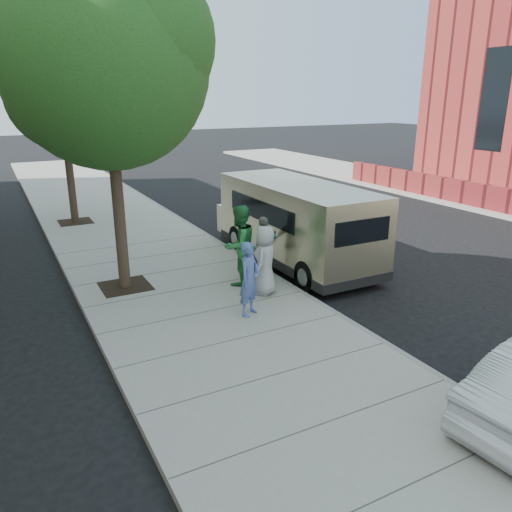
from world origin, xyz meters
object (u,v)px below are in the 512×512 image
object	(u,v)px
van	(294,221)
person_gray_shirt	(265,260)
tree_near	(108,57)
person_striped_polo	(264,246)
tree_far	(62,91)
parking_meter	(271,245)
person_green_shirt	(240,246)
person_officer	(249,279)

from	to	relation	value
van	person_gray_shirt	bearing A→B (deg)	-135.70
tree_near	person_striped_polo	size ratio (longest dim) A/B	4.68
tree_near	van	world-z (taller)	tree_near
tree_far	parking_meter	xyz separation A→B (m)	(3.50, -8.81, -3.82)
person_green_shirt	person_gray_shirt	size ratio (longest dim) A/B	1.20
parking_meter	van	world-z (taller)	van
tree_far	person_green_shirt	size ratio (longest dim) A/B	3.20
person_striped_polo	van	bearing A→B (deg)	174.87
person_officer	person_green_shirt	distance (m)	1.90
van	person_striped_polo	world-z (taller)	van
parking_meter	person_green_shirt	world-z (taller)	person_green_shirt
tree_far	van	xyz separation A→B (m)	(4.96, -7.60, -3.63)
person_green_shirt	tree_far	bearing A→B (deg)	-94.73
tree_far	person_green_shirt	distance (m)	9.89
parking_meter	person_striped_polo	bearing A→B (deg)	86.91
parking_meter	tree_far	bearing A→B (deg)	99.24
van	person_officer	xyz separation A→B (m)	(-3.01, -2.96, -0.28)
tree_near	person_striped_polo	world-z (taller)	tree_near
van	person_officer	distance (m)	4.23
parking_meter	van	size ratio (longest dim) A/B	0.20
van	person_gray_shirt	distance (m)	2.97
tree_far	person_green_shirt	xyz separation A→B (m)	(2.60, -8.79, -3.72)
van	parking_meter	bearing A→B (deg)	-140.39
person_officer	person_gray_shirt	world-z (taller)	person_gray_shirt
person_officer	person_striped_polo	size ratio (longest dim) A/B	1.03
parking_meter	person_gray_shirt	xyz separation A→B (m)	(-0.66, -0.86, -0.07)
parking_meter	person_gray_shirt	world-z (taller)	person_gray_shirt
person_striped_polo	tree_far	bearing A→B (deg)	-103.85
person_gray_shirt	parking_meter	bearing A→B (deg)	-170.58
person_gray_shirt	person_striped_polo	xyz separation A→B (m)	(0.61, 1.16, -0.04)
tree_far	tree_near	bearing A→B (deg)	-90.00
tree_near	van	distance (m)	6.56
tree_near	parking_meter	bearing A→B (deg)	-18.99
tree_near	person_striped_polo	distance (m)	5.82
tree_near	person_green_shirt	bearing A→B (deg)	-24.62
person_officer	tree_far	bearing A→B (deg)	68.97
van	tree_far	bearing A→B (deg)	123.25
tree_far	person_striped_polo	xyz separation A→B (m)	(3.45, -8.50, -3.93)
tree_near	person_gray_shirt	world-z (taller)	tree_near
person_green_shirt	van	bearing A→B (deg)	-174.53
tree_far	person_striped_polo	size ratio (longest dim) A/B	4.04
parking_meter	person_striped_polo	world-z (taller)	person_striped_polo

